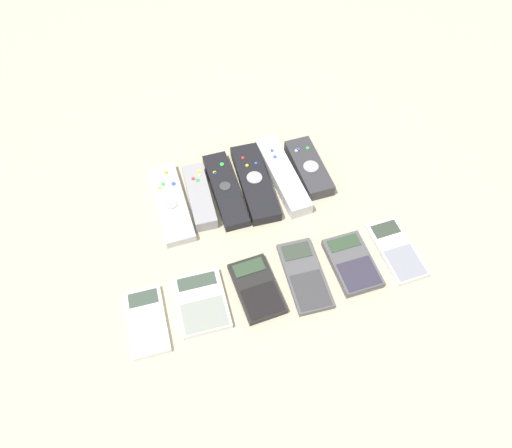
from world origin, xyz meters
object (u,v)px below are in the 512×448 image
at_px(calculator_3, 305,275).
at_px(remote_4, 283,175).
at_px(calculator_4, 352,263).
at_px(remote_5, 309,168).
at_px(calculator_5, 396,250).
at_px(remote_3, 255,183).
at_px(calculator_0, 147,321).
at_px(remote_0, 171,203).
at_px(calculator_2, 257,288).
at_px(calculator_1, 201,303).
at_px(remote_2, 225,190).
at_px(remote_1, 200,196).

bearing_deg(calculator_3, remote_4, 83.73).
xyz_separation_m(remote_4, calculator_3, (-0.04, -0.23, -0.01)).
bearing_deg(calculator_4, remote_5, 88.55).
distance_m(calculator_4, calculator_5, 0.09).
distance_m(remote_3, calculator_0, 0.35).
bearing_deg(remote_5, remote_0, -179.95).
height_order(calculator_0, calculator_3, same).
bearing_deg(remote_0, calculator_2, -65.31).
xyz_separation_m(remote_0, calculator_1, (0.01, -0.23, -0.00)).
xyz_separation_m(calculator_4, calculator_5, (0.09, 0.00, -0.00)).
bearing_deg(remote_2, remote_5, 1.08).
relative_size(remote_3, remote_4, 0.96).
bearing_deg(remote_3, calculator_2, -103.77).
bearing_deg(calculator_1, remote_4, 47.15).
distance_m(remote_4, remote_5, 0.06).
bearing_deg(calculator_4, remote_0, 140.64).
distance_m(remote_5, calculator_3, 0.25).
bearing_deg(remote_5, remote_1, -179.09).
height_order(remote_4, calculator_2, remote_4).
bearing_deg(calculator_2, calculator_4, -4.13).
bearing_deg(calculator_1, remote_2, 67.34).
relative_size(calculator_1, calculator_4, 0.98).
distance_m(calculator_1, calculator_3, 0.19).
distance_m(remote_2, calculator_5, 0.36).
bearing_deg(remote_4, calculator_1, -138.08).
bearing_deg(calculator_2, remote_5, 48.38).
height_order(remote_4, calculator_4, remote_4).
xyz_separation_m(remote_2, calculator_5, (0.27, -0.23, -0.00)).
distance_m(remote_1, calculator_1, 0.23).
height_order(remote_1, calculator_1, remote_1).
xyz_separation_m(remote_4, calculator_2, (-0.13, -0.23, -0.01)).
distance_m(remote_0, calculator_2, 0.25).
bearing_deg(remote_0, remote_2, -0.07).
bearing_deg(remote_1, calculator_4, -42.41).
bearing_deg(remote_0, remote_3, -0.64).
height_order(calculator_2, calculator_5, same).
bearing_deg(calculator_0, calculator_4, 2.07).
relative_size(calculator_1, calculator_5, 0.86).
bearing_deg(remote_4, calculator_5, -60.78).
height_order(remote_3, calculator_0, remote_3).
xyz_separation_m(calculator_1, calculator_4, (0.28, -0.00, 0.00)).
height_order(remote_5, calculator_0, remote_5).
relative_size(remote_3, calculator_0, 1.56).
distance_m(remote_0, calculator_4, 0.37).
xyz_separation_m(calculator_0, calculator_5, (0.47, 0.01, 0.00)).
relative_size(remote_1, calculator_3, 1.03).
bearing_deg(calculator_2, remote_3, 70.66).
xyz_separation_m(remote_3, calculator_4, (0.12, -0.23, -0.00)).
distance_m(remote_1, remote_2, 0.05).
bearing_deg(calculator_4, remote_3, 115.79).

